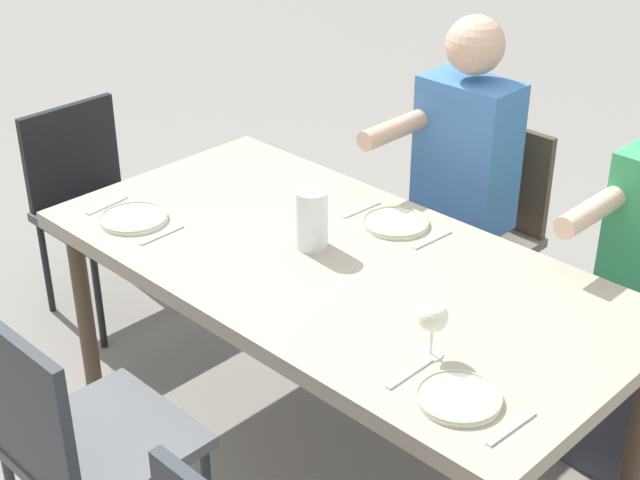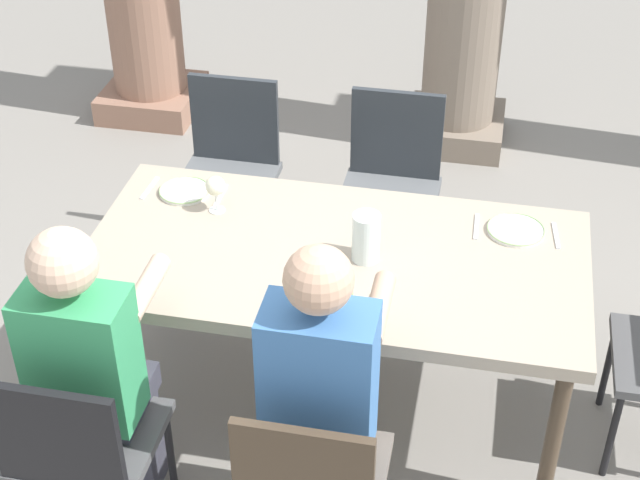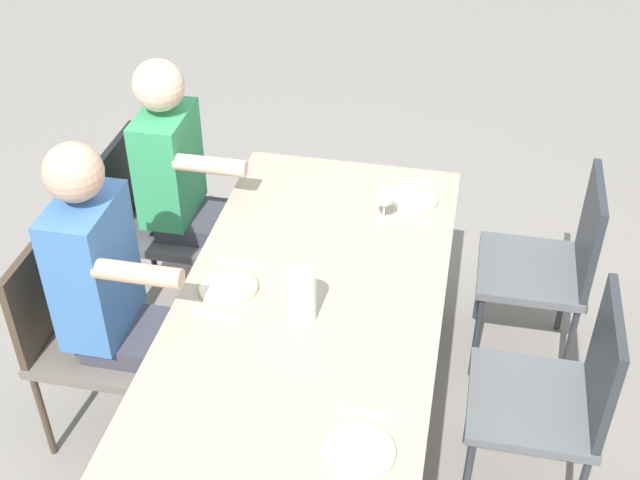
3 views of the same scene
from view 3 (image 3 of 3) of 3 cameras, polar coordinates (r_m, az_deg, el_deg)
The scene contains 18 objects.
ground_plane at distance 3.45m, azimuth -0.54°, elevation -13.38°, with size 16.00×16.00×0.00m, color gray.
dining_table at distance 2.96m, azimuth -0.61°, elevation -4.82°, with size 1.86×0.93×0.75m.
chair_west_north at distance 3.56m, azimuth 15.80°, elevation -1.36°, with size 0.44×0.44×0.92m.
chair_west_south at distance 3.80m, azimuth -11.59°, elevation 1.66°, with size 0.44×0.44×0.88m.
chair_mid_north at distance 2.98m, azimuth 16.14°, elevation -10.14°, with size 0.44×0.44×0.92m.
chair_mid_south at distance 3.27m, azimuth -16.35°, elevation -5.93°, with size 0.44×0.44×0.88m.
diner_woman_green at distance 3.07m, azimuth -14.02°, elevation -3.80°, with size 0.35×0.49×1.33m.
diner_man_white at distance 3.64m, azimuth -9.31°, elevation 3.58°, with size 0.35×0.50×1.28m.
plate_0 at distance 3.42m, azimuth 6.45°, elevation 2.83°, with size 0.21×0.21×0.02m.
wine_glass_0 at distance 3.23m, azimuth 4.49°, elevation 2.94°, with size 0.08×0.08×0.15m.
fork_0 at distance 3.55m, azimuth 6.71°, elevation 4.07°, with size 0.02×0.17×0.01m, color silver.
spoon_0 at distance 3.30m, azimuth 6.16°, elevation 1.33°, with size 0.02×0.17×0.01m, color silver.
plate_1 at distance 2.96m, azimuth -6.37°, elevation -3.24°, with size 0.22×0.22×0.02m.
fork_1 at distance 3.08m, azimuth -5.57°, elevation -1.58°, with size 0.02×0.17×0.01m, color silver.
spoon_1 at distance 2.86m, azimuth -7.23°, elevation -5.22°, with size 0.02×0.17×0.01m, color silver.
plate_2 at distance 2.43m, azimuth 2.59°, elevation -14.37°, with size 0.22×0.22×0.02m.
fork_2 at distance 2.53m, azimuth 3.16°, elevation -11.86°, with size 0.02×0.17×0.01m, color silver.
water_pitcher at distance 2.78m, azimuth -1.31°, elevation -4.04°, with size 0.10×0.10×0.19m.
Camera 3 is at (2.17, 0.47, 2.64)m, focal length 46.29 mm.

